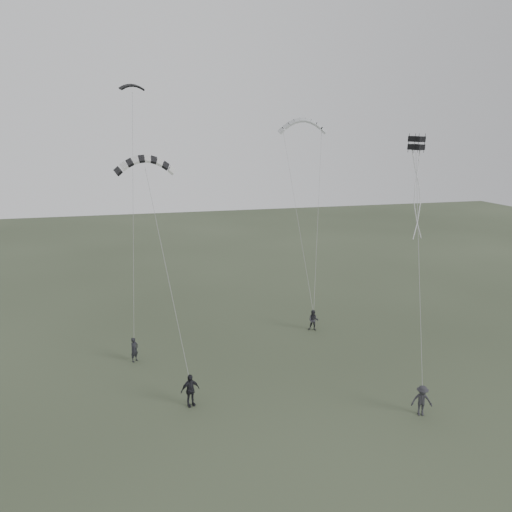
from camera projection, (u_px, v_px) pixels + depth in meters
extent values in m
plane|color=#343D29|center=(259.00, 397.00, 27.68)|extent=(140.00, 140.00, 0.00)
imported|color=black|center=(134.00, 350.00, 31.88)|extent=(0.69, 0.68, 1.60)
imported|color=#29282E|center=(313.00, 320.00, 37.00)|extent=(0.95, 0.87, 1.56)
imported|color=black|center=(190.00, 390.00, 26.60)|extent=(1.14, 0.73, 1.80)
imported|color=#26262B|center=(422.00, 401.00, 25.72)|extent=(1.21, 0.93, 1.65)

